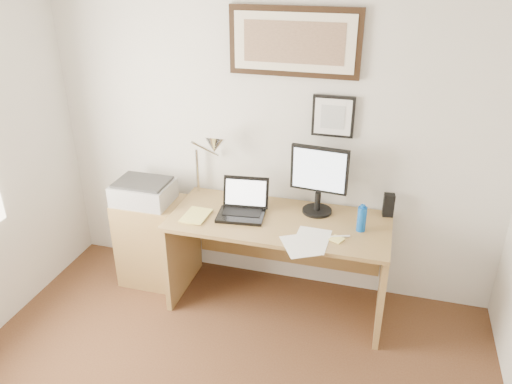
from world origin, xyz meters
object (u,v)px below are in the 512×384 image
(printer, at_px, (143,191))
(book, at_px, (185,214))
(water_bottle, at_px, (362,219))
(side_cabinet, at_px, (153,241))
(lcd_monitor, at_px, (319,177))
(laptop, at_px, (243,207))
(desk, at_px, (281,241))

(printer, bearing_deg, book, -20.48)
(water_bottle, relative_size, book, 0.76)
(side_cabinet, xyz_separation_m, lcd_monitor, (1.32, 0.13, 0.68))
(laptop, bearing_deg, book, -162.01)
(side_cabinet, xyz_separation_m, water_bottle, (1.65, -0.05, 0.48))
(side_cabinet, distance_m, book, 0.58)
(water_bottle, relative_size, lcd_monitor, 0.35)
(side_cabinet, height_order, laptop, laptop)
(desk, height_order, lcd_monitor, lcd_monitor)
(printer, bearing_deg, lcd_monitor, 6.33)
(side_cabinet, relative_size, desk, 0.46)
(laptop, distance_m, lcd_monitor, 0.60)
(water_bottle, distance_m, book, 1.28)
(side_cabinet, distance_m, laptop, 0.91)
(desk, xyz_separation_m, printer, (-1.10, -0.05, 0.30))
(printer, bearing_deg, laptop, -1.63)
(water_bottle, distance_m, laptop, 0.86)
(lcd_monitor, bearing_deg, desk, -158.36)
(side_cabinet, relative_size, water_bottle, 4.03)
(laptop, xyz_separation_m, printer, (-0.82, 0.02, 0.01))
(side_cabinet, height_order, desk, desk)
(desk, xyz_separation_m, laptop, (-0.28, -0.07, 0.29))
(side_cabinet, height_order, book, book)
(side_cabinet, bearing_deg, water_bottle, -1.62)
(water_bottle, xyz_separation_m, desk, (-0.58, 0.08, -0.33))
(water_bottle, height_order, lcd_monitor, lcd_monitor)
(lcd_monitor, xyz_separation_m, printer, (-1.34, -0.15, -0.22))
(desk, relative_size, lcd_monitor, 3.08)
(printer, bearing_deg, desk, 2.67)
(laptop, distance_m, printer, 0.82)
(lcd_monitor, bearing_deg, side_cabinet, -174.23)
(desk, relative_size, printer, 3.64)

